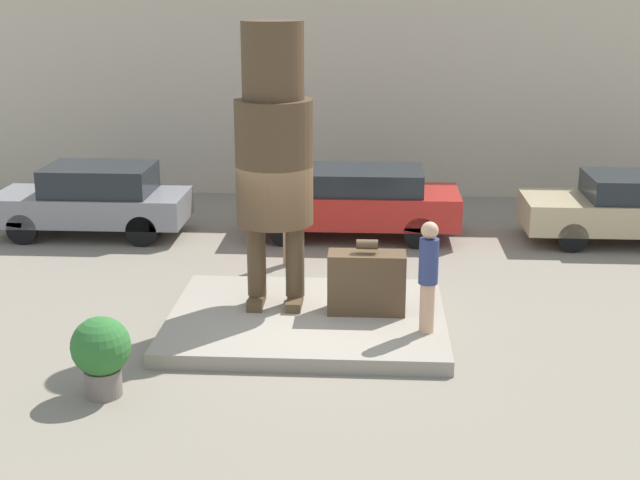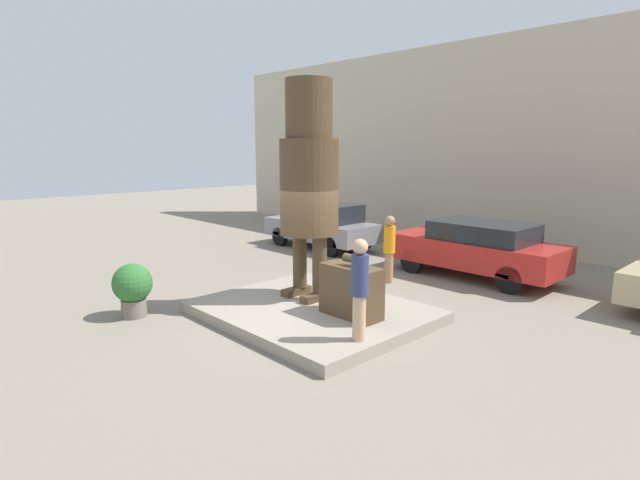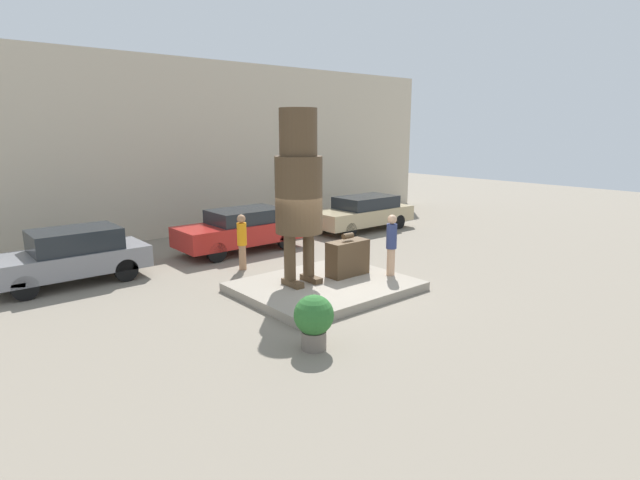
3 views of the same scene
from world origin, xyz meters
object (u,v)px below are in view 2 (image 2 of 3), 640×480
at_px(giant_suitcase, 351,291).
at_px(parked_car_red, 476,247).
at_px(worker_hivis, 389,246).
at_px(tourist, 360,286).
at_px(parked_car_grey, 322,225).
at_px(planter_pot, 133,287).
at_px(statue_figure, 309,173).

xyz_separation_m(giant_suitcase, parked_car_red, (-0.28, 5.08, 0.07)).
distance_m(giant_suitcase, worker_hivis, 3.39).
relative_size(giant_suitcase, tourist, 0.71).
distance_m(tourist, parked_car_grey, 8.79).
bearing_deg(tourist, planter_pot, -156.03).
bearing_deg(statue_figure, parked_car_red, 76.22).
relative_size(statue_figure, giant_suitcase, 3.69).
bearing_deg(parked_car_red, parked_car_grey, 2.15).
bearing_deg(giant_suitcase, parked_car_grey, 140.10).
xyz_separation_m(tourist, parked_car_red, (-1.18, 5.85, -0.36)).
xyz_separation_m(giant_suitcase, planter_pot, (-3.42, -2.70, -0.10)).
relative_size(giant_suitcase, worker_hivis, 0.72).
xyz_separation_m(statue_figure, worker_hivis, (-0.05, 2.75, -1.90)).
xyz_separation_m(statue_figure, parked_car_grey, (-4.37, 4.59, -2.04)).
relative_size(planter_pot, worker_hivis, 0.64).
height_order(tourist, parked_car_red, tourist).
relative_size(tourist, worker_hivis, 1.00).
distance_m(parked_car_grey, worker_hivis, 4.69).
bearing_deg(giant_suitcase, worker_hivis, 116.50).
relative_size(parked_car_grey, planter_pot, 3.71).
bearing_deg(tourist, parked_car_red, 101.40).
bearing_deg(parked_car_grey, parked_car_red, -177.85).
bearing_deg(worker_hivis, parked_car_grey, 156.90).
distance_m(statue_figure, parked_car_red, 5.34).
height_order(giant_suitcase, planter_pot, giant_suitcase).
bearing_deg(worker_hivis, statue_figure, -88.86).
bearing_deg(planter_pot, parked_car_red, 68.03).
relative_size(statue_figure, parked_car_red, 1.01).
xyz_separation_m(statue_figure, planter_pot, (-1.96, -2.98, -2.21)).
bearing_deg(parked_car_red, tourist, 101.40).
bearing_deg(parked_car_grey, planter_pot, 107.65).
bearing_deg(planter_pot, statue_figure, 56.67).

